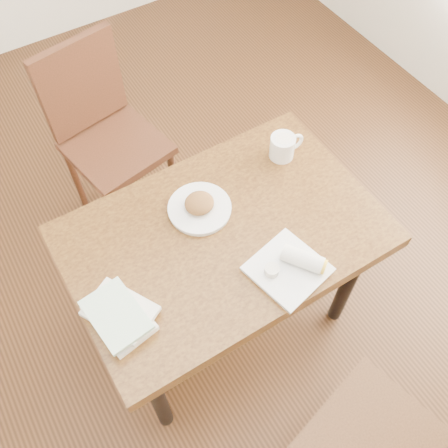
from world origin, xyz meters
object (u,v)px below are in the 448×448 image
plate_burrito (293,266)px  book_stack (119,315)px  table (224,245)px  chair_far (103,127)px  plate_scone (200,207)px  coffee_mug (283,146)px

plate_burrito → book_stack: 0.59m
table → chair_far: chair_far is taller
table → book_stack: size_ratio=4.30×
plate_burrito → plate_scone: bearing=110.6°
chair_far → table: bearing=-83.2°
plate_scone → book_stack: (-0.43, -0.23, 0.01)m
chair_far → book_stack: chair_far is taller
coffee_mug → book_stack: bearing=-160.7°
plate_burrito → book_stack: plate_burrito is taller
chair_far → plate_scone: bearing=-84.0°
table → coffee_mug: (0.39, 0.19, 0.14)m
table → plate_burrito: 0.30m
chair_far → book_stack: bearing=-108.9°
table → book_stack: bearing=-166.8°
table → plate_burrito: plate_burrito is taller
table → book_stack: book_stack is taller
table → plate_scone: size_ratio=4.78×
table → chair_far: size_ratio=1.17×
plate_scone → plate_burrito: (0.14, -0.38, 0.00)m
chair_far → coffee_mug: 0.91m
table → plate_scone: plate_scone is taller
plate_burrito → chair_far: bearing=100.9°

